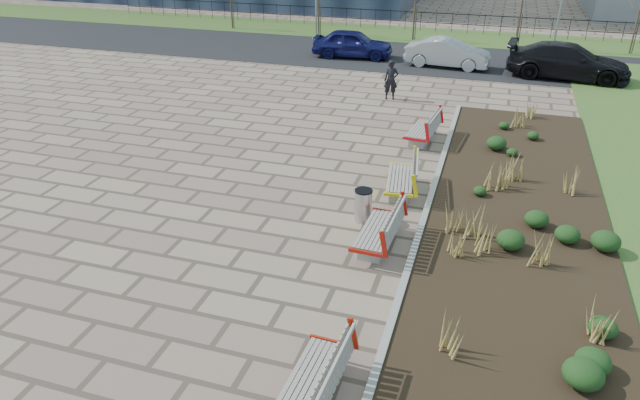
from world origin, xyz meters
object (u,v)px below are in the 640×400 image
(car_silver, at_px, (448,53))
(car_black, at_px, (568,61))
(bench_d, at_px, (422,127))
(pedestrian, at_px, (391,80))
(car_blue, at_px, (353,43))
(litter_bin, at_px, (363,206))
(bench_b, at_px, (377,228))
(bench_a, at_px, (310,378))
(bench_c, at_px, (400,176))

(car_silver, height_order, car_black, car_black)
(bench_d, relative_size, pedestrian, 1.29)
(car_blue, xyz_separation_m, car_silver, (5.07, -0.56, -0.04))
(bench_d, bearing_deg, pedestrian, 120.08)
(litter_bin, height_order, car_blue, car_blue)
(bench_d, bearing_deg, car_blue, 121.76)
(litter_bin, distance_m, car_black, 17.24)
(bench_b, bearing_deg, pedestrian, 102.21)
(car_silver, bearing_deg, bench_a, -174.34)
(bench_c, distance_m, car_black, 15.25)
(bench_d, height_order, car_blue, car_blue)
(litter_bin, bearing_deg, car_silver, 88.96)
(bench_b, relative_size, litter_bin, 2.45)
(bench_c, bearing_deg, litter_bin, -115.93)
(bench_a, relative_size, car_black, 0.38)
(bench_b, xyz_separation_m, bench_c, (0.00, 3.03, 0.00))
(bench_c, bearing_deg, bench_b, -97.90)
(bench_c, distance_m, litter_bin, 1.99)
(bench_b, distance_m, bench_c, 3.03)
(bench_a, distance_m, litter_bin, 6.23)
(bench_a, bearing_deg, litter_bin, 98.51)
(bench_a, xyz_separation_m, car_silver, (-0.31, 22.88, 0.21))
(bench_b, bearing_deg, litter_bin, 121.09)
(bench_b, distance_m, pedestrian, 11.84)
(bench_a, height_order, litter_bin, bench_a)
(bench_b, xyz_separation_m, car_blue, (-5.39, 18.37, 0.24))
(litter_bin, bearing_deg, bench_d, 84.21)
(bench_c, xyz_separation_m, car_silver, (-0.31, 14.78, 0.21))
(bench_c, xyz_separation_m, pedestrian, (-1.99, 8.64, 0.32))
(bench_b, xyz_separation_m, car_silver, (-0.31, 17.81, 0.21))
(car_silver, bearing_deg, litter_bin, -176.17)
(bench_d, relative_size, car_silver, 0.50)
(car_black, bearing_deg, car_blue, 89.71)
(car_blue, bearing_deg, car_black, -99.97)
(bench_b, xyz_separation_m, car_black, (5.29, 17.33, 0.32))
(car_black, bearing_deg, car_silver, 90.38)
(pedestrian, distance_m, car_silver, 6.37)
(bench_b, distance_m, car_blue, 19.15)
(bench_c, bearing_deg, car_blue, 101.44)
(bench_c, distance_m, pedestrian, 8.87)
(bench_d, distance_m, car_blue, 12.40)
(bench_c, height_order, bench_d, same)
(litter_bin, bearing_deg, pedestrian, 97.43)
(bench_a, bearing_deg, bench_b, 92.83)
(car_silver, distance_m, car_black, 5.63)
(litter_bin, bearing_deg, bench_b, -61.45)
(pedestrian, height_order, car_black, pedestrian)
(bench_d, height_order, car_black, car_black)
(pedestrian, height_order, car_blue, pedestrian)
(bench_a, height_order, bench_d, same)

